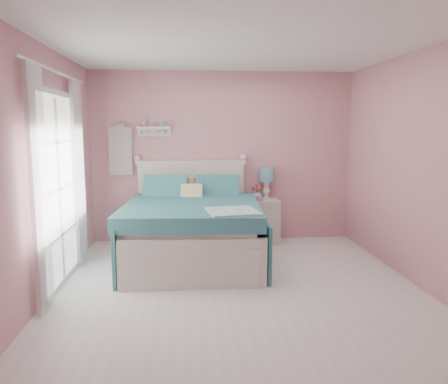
{
  "coord_description": "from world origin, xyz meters",
  "views": [
    {
      "loc": [
        -0.53,
        -4.48,
        1.75
      ],
      "look_at": [
        -0.07,
        1.2,
        0.91
      ],
      "focal_mm": 35.0,
      "sensor_mm": 36.0,
      "label": 1
    }
  ],
  "objects": [
    {
      "name": "floor",
      "position": [
        0.0,
        0.0,
        0.0
      ],
      "size": [
        4.5,
        4.5,
        0.0
      ],
      "primitive_type": "plane",
      "color": "silver",
      "rests_on": "ground"
    },
    {
      "name": "curtain_far",
      "position": [
        -1.92,
        1.14,
        1.18
      ],
      "size": [
        0.04,
        0.4,
        2.32
      ],
      "primitive_type": "cube",
      "color": "white",
      "rests_on": "floor"
    },
    {
      "name": "table_lamp",
      "position": [
        0.66,
        2.12,
        1.0
      ],
      "size": [
        0.24,
        0.24,
        0.48
      ],
      "color": "white",
      "rests_on": "nightstand"
    },
    {
      "name": "wall_shelf",
      "position": [
        -1.05,
        2.19,
        1.73
      ],
      "size": [
        0.5,
        0.15,
        0.25
      ],
      "color": "silver",
      "rests_on": "room_shell"
    },
    {
      "name": "nightstand",
      "position": [
        0.59,
        2.0,
        0.34
      ],
      "size": [
        0.46,
        0.46,
        0.67
      ],
      "color": "beige",
      "rests_on": "floor"
    },
    {
      "name": "teacup",
      "position": [
        0.51,
        1.87,
        0.7
      ],
      "size": [
        0.1,
        0.1,
        0.07
      ],
      "primitive_type": "imported",
      "rotation": [
        0.0,
        0.0,
        0.16
      ],
      "color": "#CD8A9A",
      "rests_on": "nightstand"
    },
    {
      "name": "french_door",
      "position": [
        -1.97,
        0.4,
        1.07
      ],
      "size": [
        0.04,
        1.32,
        2.16
      ],
      "color": "silver",
      "rests_on": "floor"
    },
    {
      "name": "vase",
      "position": [
        0.5,
        2.05,
        0.74
      ],
      "size": [
        0.18,
        0.18,
        0.15
      ],
      "primitive_type": "imported",
      "rotation": [
        0.0,
        0.0,
        -0.35
      ],
      "color": "silver",
      "rests_on": "nightstand"
    },
    {
      "name": "bed",
      "position": [
        -0.5,
        1.17,
        0.42
      ],
      "size": [
        1.81,
        2.21,
        1.25
      ],
      "rotation": [
        0.0,
        0.0,
        -0.06
      ],
      "color": "silver",
      "rests_on": "floor"
    },
    {
      "name": "hanging_dress",
      "position": [
        -1.55,
        2.18,
        1.4
      ],
      "size": [
        0.34,
        0.03,
        0.72
      ],
      "primitive_type": "cube",
      "color": "white",
      "rests_on": "room_shell"
    },
    {
      "name": "room_shell",
      "position": [
        0.0,
        0.0,
        1.58
      ],
      "size": [
        4.5,
        4.5,
        4.5
      ],
      "color": "pink",
      "rests_on": "floor"
    },
    {
      "name": "roses",
      "position": [
        0.5,
        2.04,
        0.86
      ],
      "size": [
        0.14,
        0.11,
        0.12
      ],
      "color": "#C5435E",
      "rests_on": "vase"
    },
    {
      "name": "curtain_near",
      "position": [
        -1.92,
        -0.34,
        1.18
      ],
      "size": [
        0.04,
        0.4,
        2.32
      ],
      "primitive_type": "cube",
      "color": "white",
      "rests_on": "floor"
    }
  ]
}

